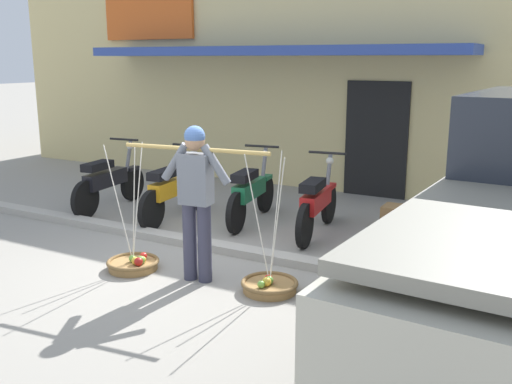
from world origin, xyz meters
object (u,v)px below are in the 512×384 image
at_px(motorcycle_second_in_row, 173,191).
at_px(motorcycle_third_in_row, 251,192).
at_px(fruit_vendor, 196,193).
at_px(motorcycle_nearest_shop, 108,182).
at_px(fruit_basket_right_side, 134,263).
at_px(wooden_crate, 398,217).
at_px(motorcycle_end_of_row, 317,203).
at_px(fruit_basket_left_side, 269,285).

xyz_separation_m(motorcycle_second_in_row, motorcycle_third_in_row, (1.07, 0.46, 0.00)).
bearing_deg(motorcycle_third_in_row, fruit_vendor, -74.78).
bearing_deg(motorcycle_nearest_shop, fruit_vendor, -31.44).
height_order(fruit_vendor, motorcycle_third_in_row, fruit_vendor).
distance_m(fruit_vendor, motorcycle_third_in_row, 2.41).
bearing_deg(fruit_basket_right_side, fruit_vendor, 6.75).
xyz_separation_m(motorcycle_nearest_shop, motorcycle_second_in_row, (1.29, -0.01, 0.00)).
bearing_deg(wooden_crate, fruit_basket_right_side, -125.03).
relative_size(motorcycle_nearest_shop, motorcycle_end_of_row, 1.00).
relative_size(fruit_vendor, motorcycle_nearest_shop, 0.93).
relative_size(fruit_basket_left_side, motorcycle_third_in_row, 0.80).
height_order(fruit_vendor, fruit_basket_left_side, fruit_vendor).
bearing_deg(motorcycle_nearest_shop, motorcycle_second_in_row, -0.65).
bearing_deg(motorcycle_third_in_row, fruit_basket_left_side, -56.23).
distance_m(motorcycle_end_of_row, wooden_crate, 1.29).
bearing_deg(motorcycle_third_in_row, motorcycle_end_of_row, -5.66).
xyz_separation_m(fruit_basket_left_side, fruit_basket_right_side, (-1.66, -0.19, 0.00)).
height_order(motorcycle_nearest_shop, wooden_crate, motorcycle_nearest_shop).
height_order(fruit_basket_right_side, wooden_crate, fruit_basket_right_side).
relative_size(fruit_vendor, fruit_basket_left_side, 1.17).
bearing_deg(motorcycle_end_of_row, fruit_basket_left_side, -80.30).
bearing_deg(wooden_crate, fruit_vendor, -114.28).
relative_size(motorcycle_second_in_row, motorcycle_end_of_row, 1.00).
bearing_deg(fruit_vendor, motorcycle_second_in_row, 133.04).
bearing_deg(motorcycle_third_in_row, motorcycle_second_in_row, -156.92).
relative_size(motorcycle_third_in_row, motorcycle_end_of_row, 1.00).
relative_size(motorcycle_second_in_row, wooden_crate, 4.13).
bearing_deg(fruit_vendor, motorcycle_nearest_shop, 148.56).
relative_size(fruit_vendor, motorcycle_end_of_row, 0.93).
height_order(fruit_basket_right_side, motorcycle_nearest_shop, fruit_basket_right_side).
xyz_separation_m(fruit_basket_right_side, motorcycle_end_of_row, (1.31, 2.26, 0.37)).
bearing_deg(fruit_basket_right_side, motorcycle_end_of_row, 59.83).
distance_m(fruit_basket_left_side, motorcycle_nearest_shop, 4.21).
bearing_deg(motorcycle_end_of_row, motorcycle_second_in_row, -170.89).
bearing_deg(fruit_basket_left_side, motorcycle_third_in_row, 123.77).
xyz_separation_m(motorcycle_second_in_row, wooden_crate, (3.06, 1.23, -0.29)).
height_order(fruit_basket_left_side, wooden_crate, fruit_basket_left_side).
bearing_deg(fruit_basket_left_side, motorcycle_nearest_shop, 155.63).
distance_m(motorcycle_second_in_row, wooden_crate, 3.31).
distance_m(fruit_vendor, fruit_basket_left_side, 1.23).
bearing_deg(motorcycle_end_of_row, motorcycle_third_in_row, 174.34).
relative_size(fruit_vendor, wooden_crate, 3.85).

